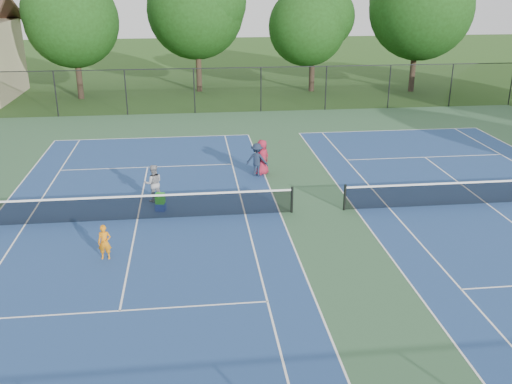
{
  "coord_description": "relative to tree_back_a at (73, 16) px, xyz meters",
  "views": [
    {
      "loc": [
        -4.85,
        -20.28,
        8.62
      ],
      "look_at": [
        -2.58,
        -1.0,
        1.3
      ],
      "focal_mm": 40.0,
      "sensor_mm": 36.0,
      "label": 1
    }
  ],
  "objects": [
    {
      "name": "ground",
      "position": [
        13.0,
        -24.0,
        -6.04
      ],
      "size": [
        140.0,
        140.0,
        0.0
      ],
      "primitive_type": "plane",
      "color": "#234716",
      "rests_on": "ground"
    },
    {
      "name": "court_pad",
      "position": [
        13.0,
        -24.0,
        -6.03
      ],
      "size": [
        36.0,
        36.0,
        0.01
      ],
      "primitive_type": "cube",
      "color": "#335B39",
      "rests_on": "ground"
    },
    {
      "name": "tennis_court_left",
      "position": [
        6.0,
        -24.0,
        -5.94
      ],
      "size": [
        12.0,
        23.83,
        1.07
      ],
      "color": "navy",
      "rests_on": "ground"
    },
    {
      "name": "tennis_court_right",
      "position": [
        20.0,
        -24.0,
        -5.94
      ],
      "size": [
        12.0,
        23.83,
        1.07
      ],
      "color": "navy",
      "rests_on": "ground"
    },
    {
      "name": "perimeter_fence",
      "position": [
        13.0,
        -24.0,
        -4.44
      ],
      "size": [
        36.08,
        36.08,
        3.02
      ],
      "color": "black",
      "rests_on": "ground"
    },
    {
      "name": "tree_back_a",
      "position": [
        0.0,
        0.0,
        0.0
      ],
      "size": [
        6.8,
        6.8,
        9.15
      ],
      "color": "#2D2116",
      "rests_on": "ground"
    },
    {
      "name": "tree_back_b",
      "position": [
        9.0,
        2.0,
        0.56
      ],
      "size": [
        7.6,
        7.6,
        10.03
      ],
      "color": "#2D2116",
      "rests_on": "ground"
    },
    {
      "name": "tree_back_c",
      "position": [
        18.0,
        1.0,
        -0.56
      ],
      "size": [
        6.0,
        6.0,
        8.4
      ],
      "color": "#2D2116",
      "rests_on": "ground"
    },
    {
      "name": "tree_back_d",
      "position": [
        26.0,
        0.0,
        0.79
      ],
      "size": [
        7.8,
        7.8,
        10.37
      ],
      "color": "#2D2116",
      "rests_on": "ground"
    },
    {
      "name": "child_player",
      "position": [
        5.23,
        -27.14,
        -5.45
      ],
      "size": [
        0.44,
        0.3,
        1.18
      ],
      "primitive_type": "imported",
      "rotation": [
        0.0,
        0.0,
        -0.04
      ],
      "color": "orange",
      "rests_on": "ground"
    },
    {
      "name": "instructor",
      "position": [
        6.56,
        -22.13,
        -5.26
      ],
      "size": [
        0.84,
        0.7,
        1.56
      ],
      "primitive_type": "imported",
      "rotation": [
        0.0,
        0.0,
        3.29
      ],
      "color": "#949497",
      "rests_on": "ground"
    },
    {
      "name": "bystander_b",
      "position": [
        11.13,
        -19.45,
        -5.26
      ],
      "size": [
        1.14,
        0.89,
        1.56
      ],
      "primitive_type": "imported",
      "rotation": [
        0.0,
        0.0,
        2.79
      ],
      "color": "#192438",
      "rests_on": "ground"
    },
    {
      "name": "bystander_c",
      "position": [
        11.38,
        -19.26,
        -5.21
      ],
      "size": [
        0.97,
        0.88,
        1.66
      ],
      "primitive_type": "imported",
      "rotation": [
        0.0,
        0.0,
        3.71
      ],
      "color": "maroon",
      "rests_on": "ground"
    },
    {
      "name": "ball_crate",
      "position": [
        6.85,
        -23.21,
        -5.88
      ],
      "size": [
        0.45,
        0.41,
        0.31
      ],
      "primitive_type": "cube",
      "rotation": [
        0.0,
        0.0,
        -0.27
      ],
      "color": "navy",
      "rests_on": "ground"
    },
    {
      "name": "ball_hopper",
      "position": [
        6.85,
        -23.21,
        -5.52
      ],
      "size": [
        0.4,
        0.35,
        0.41
      ],
      "primitive_type": "cube",
      "rotation": [
        0.0,
        0.0,
        -0.24
      ],
      "color": "green",
      "rests_on": "ball_crate"
    }
  ]
}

